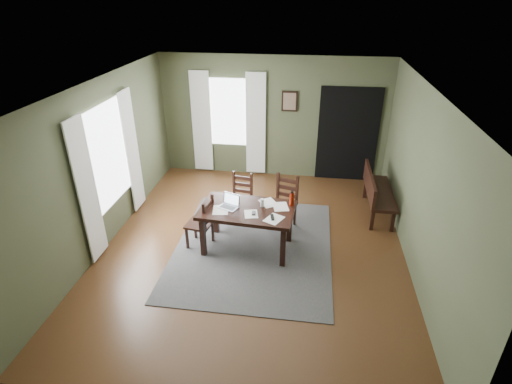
# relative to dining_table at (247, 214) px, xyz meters

# --- Properties ---
(ground) EXTENTS (5.00, 6.00, 0.01)m
(ground) POSITION_rel_dining_table_xyz_m (0.10, 0.04, -0.68)
(ground) COLOR #492C16
(room_shell) EXTENTS (5.02, 6.02, 2.71)m
(room_shell) POSITION_rel_dining_table_xyz_m (0.10, 0.04, 1.13)
(room_shell) COLOR #434A30
(room_shell) RESTS_ON ground
(rug) EXTENTS (2.60, 3.20, 0.01)m
(rug) POSITION_rel_dining_table_xyz_m (0.10, 0.04, -0.67)
(rug) COLOR #3E3E3E
(rug) RESTS_ON ground
(dining_table) EXTENTS (1.58, 1.02, 0.76)m
(dining_table) POSITION_rel_dining_table_xyz_m (0.00, 0.00, 0.00)
(dining_table) COLOR black
(dining_table) RESTS_ON rug
(chair_end) EXTENTS (0.46, 0.46, 0.92)m
(chair_end) POSITION_rel_dining_table_xyz_m (-0.76, -0.04, -0.22)
(chair_end) COLOR black
(chair_end) RESTS_ON rug
(chair_back_left) EXTENTS (0.45, 0.46, 0.91)m
(chair_back_left) POSITION_rel_dining_table_xyz_m (-0.27, 0.90, -0.22)
(chair_back_left) COLOR black
(chair_back_left) RESTS_ON rug
(chair_back_right) EXTENTS (0.53, 0.53, 0.98)m
(chair_back_right) POSITION_rel_dining_table_xyz_m (0.54, 0.78, -0.19)
(chair_back_right) COLOR black
(chair_back_right) RESTS_ON rug
(bench) EXTENTS (0.47, 1.47, 0.83)m
(bench) POSITION_rel_dining_table_xyz_m (2.24, 1.51, -0.18)
(bench) COLOR black
(bench) RESTS_ON ground
(laptop) EXTENTS (0.37, 0.33, 0.21)m
(laptop) POSITION_rel_dining_table_xyz_m (-0.29, 0.03, 0.15)
(laptop) COLOR #B7B7BC
(laptop) RESTS_ON dining_table
(computer_mouse) EXTENTS (0.06, 0.10, 0.03)m
(computer_mouse) POSITION_rel_dining_table_xyz_m (0.13, -0.16, 0.11)
(computer_mouse) COLOR #3F3F42
(computer_mouse) RESTS_ON dining_table
(tv_remote) EXTENTS (0.08, 0.18, 0.02)m
(tv_remote) POSITION_rel_dining_table_xyz_m (0.43, -0.23, 0.10)
(tv_remote) COLOR black
(tv_remote) RESTS_ON dining_table
(drinking_glass) EXTENTS (0.08, 0.08, 0.14)m
(drinking_glass) POSITION_rel_dining_table_xyz_m (0.23, 0.10, 0.16)
(drinking_glass) COLOR silver
(drinking_glass) RESTS_ON dining_table
(water_bottle) EXTENTS (0.09, 0.09, 0.26)m
(water_bottle) POSITION_rel_dining_table_xyz_m (0.70, 0.20, 0.21)
(water_bottle) COLOR #A3230C
(water_bottle) RESTS_ON dining_table
(paper_a) EXTENTS (0.29, 0.35, 0.00)m
(paper_a) POSITION_rel_dining_table_xyz_m (-0.41, -0.11, 0.10)
(paper_a) COLOR white
(paper_a) RESTS_ON dining_table
(paper_b) EXTENTS (0.34, 0.38, 0.00)m
(paper_b) POSITION_rel_dining_table_xyz_m (0.46, -0.26, 0.10)
(paper_b) COLOR white
(paper_b) RESTS_ON dining_table
(paper_c) EXTENTS (0.37, 0.39, 0.00)m
(paper_c) POSITION_rel_dining_table_xyz_m (0.32, 0.24, 0.10)
(paper_c) COLOR white
(paper_c) RESTS_ON dining_table
(paper_d) EXTENTS (0.30, 0.35, 0.00)m
(paper_d) POSITION_rel_dining_table_xyz_m (0.53, 0.13, 0.10)
(paper_d) COLOR white
(paper_d) RESTS_ON dining_table
(paper_e) EXTENTS (0.26, 0.31, 0.00)m
(paper_e) POSITION_rel_dining_table_xyz_m (0.09, -0.16, 0.10)
(paper_e) COLOR white
(paper_e) RESTS_ON dining_table
(window_left) EXTENTS (0.01, 1.30, 1.70)m
(window_left) POSITION_rel_dining_table_xyz_m (-2.37, 0.24, 0.78)
(window_left) COLOR white
(window_left) RESTS_ON ground
(window_back) EXTENTS (1.00, 0.01, 1.50)m
(window_back) POSITION_rel_dining_table_xyz_m (-0.90, 3.01, 0.78)
(window_back) COLOR white
(window_back) RESTS_ON ground
(curtain_left_near) EXTENTS (0.03, 0.48, 2.30)m
(curtain_left_near) POSITION_rel_dining_table_xyz_m (-2.34, -0.58, 0.53)
(curtain_left_near) COLOR silver
(curtain_left_near) RESTS_ON ground
(curtain_left_far) EXTENTS (0.03, 0.48, 2.30)m
(curtain_left_far) POSITION_rel_dining_table_xyz_m (-2.34, 1.06, 0.53)
(curtain_left_far) COLOR silver
(curtain_left_far) RESTS_ON ground
(curtain_back_left) EXTENTS (0.44, 0.03, 2.30)m
(curtain_back_left) POSITION_rel_dining_table_xyz_m (-1.52, 2.98, 0.53)
(curtain_back_left) COLOR silver
(curtain_back_left) RESTS_ON ground
(curtain_back_right) EXTENTS (0.44, 0.03, 2.30)m
(curtain_back_right) POSITION_rel_dining_table_xyz_m (-0.28, 2.98, 0.53)
(curtain_back_right) COLOR silver
(curtain_back_right) RESTS_ON ground
(framed_picture) EXTENTS (0.34, 0.03, 0.44)m
(framed_picture) POSITION_rel_dining_table_xyz_m (0.45, 3.01, 1.08)
(framed_picture) COLOR black
(framed_picture) RESTS_ON ground
(doorway_back) EXTENTS (1.30, 0.03, 2.10)m
(doorway_back) POSITION_rel_dining_table_xyz_m (1.75, 3.01, 0.38)
(doorway_back) COLOR black
(doorway_back) RESTS_ON ground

